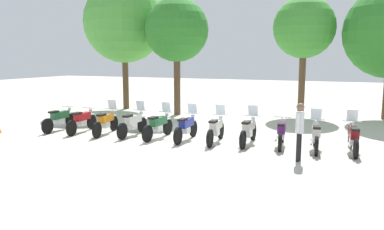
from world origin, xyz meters
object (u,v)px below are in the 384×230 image
Objects in this scene: motorcycle_1 at (82,120)px; motorcycle_6 at (216,129)px; motorcycle_9 at (316,135)px; motorcycle_10 at (353,137)px; motorcycle_0 at (60,119)px; tree_1 at (177,30)px; motorcycle_7 at (249,130)px; motorcycle_4 at (158,125)px; motorcycle_8 at (282,132)px; motorcycle_3 at (133,123)px; motorcycle_2 at (106,122)px; tree_2 at (304,28)px; motorcycle_5 at (186,127)px; person_0 at (300,127)px; tree_0 at (124,23)px.

motorcycle_1 is 1.00× the size of motorcycle_6.
motorcycle_9 is 1.18m from motorcycle_10.
motorcycle_10 is at bearing -90.50° from motorcycle_0.
tree_1 reaches higher than motorcycle_0.
tree_1 is at bearing 43.75° from motorcycle_7.
motorcycle_4 reaches higher than motorcycle_8.
motorcycle_7 is 8.84m from tree_1.
motorcycle_9 is at bearing -90.78° from motorcycle_0.
motorcycle_3 and motorcycle_10 have the same top height.
motorcycle_9 is at bearing -96.01° from motorcycle_2.
motorcycle_2 is (2.34, 0.08, 0.01)m from motorcycle_0.
motorcycle_9 is at bearing -35.76° from tree_1.
motorcycle_0 is 1.00× the size of motorcycle_3.
motorcycle_8 is 0.34× the size of tree_2.
motorcycle_5 is (1.17, 0.05, 0.00)m from motorcycle_4.
motorcycle_9 is at bearing -88.23° from motorcycle_3.
motorcycle_10 is (9.40, 0.58, 0.00)m from motorcycle_2.
motorcycle_10 is at bearing 58.25° from person_0.
tree_2 reaches higher than motorcycle_4.
motorcycle_3 is 1.00× the size of motorcycle_8.
motorcycle_10 is at bearing -93.25° from motorcycle_1.
motorcycle_9 is 10.47m from tree_1.
tree_0 is 1.19× the size of tree_2.
motorcycle_2 is at bearing -127.34° from tree_2.
motorcycle_10 is at bearing -87.74° from motorcycle_3.
motorcycle_0 is at bearing -113.89° from tree_1.
motorcycle_9 is at bearing -29.45° from tree_0.
tree_2 reaches higher than motorcycle_5.
motorcycle_5 is 1.17m from motorcycle_6.
tree_2 is (-1.18, 10.01, 3.64)m from person_0.
motorcycle_8 is (4.69, 0.44, -0.01)m from motorcycle_4.
motorcycle_7 is (2.35, 0.30, 0.00)m from motorcycle_5.
motorcycle_3 is 3.52m from motorcycle_6.
motorcycle_1 and motorcycle_8 have the same top height.
motorcycle_7 is at bearing 147.90° from person_0.
motorcycle_5 is at bearing 96.60° from motorcycle_7.
motorcycle_1 is at bearing 94.99° from motorcycle_3.
motorcycle_10 is 0.34× the size of tree_2.
tree_2 is (2.00, 8.54, 4.18)m from motorcycle_6.
person_0 reaches higher than motorcycle_1.
tree_0 is (-4.74, 6.94, 4.68)m from motorcycle_3.
motorcycle_2 and motorcycle_10 have the same top height.
motorcycle_3 is 8.23m from motorcycle_10.
motorcycle_0 is 1.00× the size of motorcycle_5.
motorcycle_6 is 3.53m from motorcycle_9.
motorcycle_1 is at bearing -178.96° from person_0.
motorcycle_5 is 5.88m from motorcycle_10.
person_0 reaches higher than motorcycle_2.
tree_0 reaches higher than motorcycle_9.
motorcycle_3 is 7.23m from tree_1.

